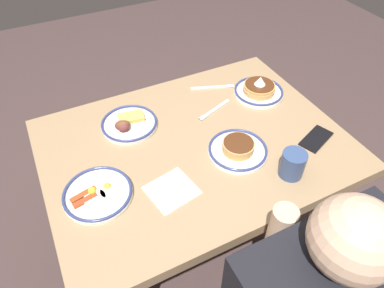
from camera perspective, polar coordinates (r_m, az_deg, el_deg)
ground_plane at (r=1.91m, az=0.35°, el=-15.82°), size 6.00×6.00×0.00m
dining_table at (r=1.41m, az=0.46°, el=-3.32°), size 1.12×0.83×0.74m
plate_near_main at (r=1.57m, az=10.87°, el=8.67°), size 0.21×0.21×0.09m
plate_center_pancakes at (r=1.18m, az=-15.16°, el=-7.89°), size 0.23×0.23×0.04m
plate_far_companion at (r=1.40m, az=-10.32°, el=3.29°), size 0.22×0.22×0.05m
plate_far_side at (r=1.28m, az=7.51°, el=-0.84°), size 0.22×0.22×0.05m
coffee_mug at (r=1.23m, az=16.17°, el=-3.06°), size 0.10×0.09×0.10m
cell_phone at (r=1.41m, az=19.64°, el=0.81°), size 0.16×0.12×0.01m
paper_napkin at (r=1.17m, az=-3.34°, el=-7.56°), size 0.17×0.17×0.00m
fork_near at (r=1.46m, az=3.69°, el=5.61°), size 0.18×0.08×0.01m
fork_far at (r=1.59m, az=3.43°, el=9.25°), size 0.19×0.09×0.01m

